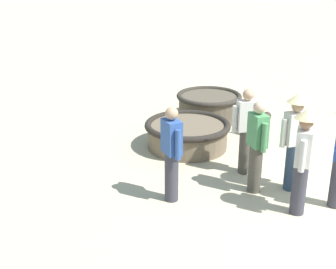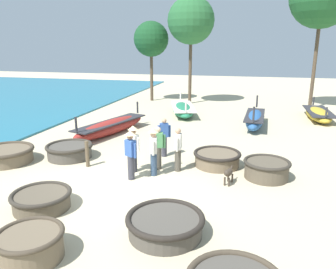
# 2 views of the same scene
# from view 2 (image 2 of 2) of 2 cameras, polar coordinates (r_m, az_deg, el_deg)

# --- Properties ---
(ground_plane) EXTENTS (80.00, 80.00, 0.00)m
(ground_plane) POSITION_cam_2_polar(r_m,az_deg,el_deg) (10.54, -8.77, -9.11)
(ground_plane) COLOR #C6B793
(coracle_nearest) EXTENTS (1.42, 1.42, 0.62)m
(coracle_nearest) POSITION_cam_2_polar(r_m,az_deg,el_deg) (7.69, -22.85, -17.24)
(coracle_nearest) COLOR brown
(coracle_nearest) RESTS_ON ground
(coracle_front_left) EXTENTS (1.62, 1.62, 0.49)m
(coracle_front_left) POSITION_cam_2_polar(r_m,az_deg,el_deg) (9.71, -21.16, -10.49)
(coracle_front_left) COLOR brown
(coracle_front_left) RESTS_ON ground
(coracle_center) EXTENTS (1.55, 1.55, 0.62)m
(coracle_center) POSITION_cam_2_polar(r_m,az_deg,el_deg) (11.48, 16.79, -5.69)
(coracle_center) COLOR brown
(coracle_center) RESTS_ON ground
(coracle_weathered) EXTENTS (1.87, 1.87, 0.50)m
(coracle_weathered) POSITION_cam_2_polar(r_m,az_deg,el_deg) (7.94, -0.48, -15.32)
(coracle_weathered) COLOR #4C473F
(coracle_weathered) RESTS_ON ground
(coracle_upturned) EXTENTS (2.05, 2.05, 0.57)m
(coracle_upturned) POSITION_cam_2_polar(r_m,az_deg,el_deg) (13.90, -26.36, -3.12)
(coracle_upturned) COLOR brown
(coracle_upturned) RESTS_ON ground
(coracle_tilted) EXTENTS (1.75, 1.75, 0.54)m
(coracle_tilted) POSITION_cam_2_polar(r_m,az_deg,el_deg) (12.24, 8.54, -4.09)
(coracle_tilted) COLOR brown
(coracle_tilted) RESTS_ON ground
(coracle_beside_post) EXTENTS (1.83, 1.83, 0.56)m
(coracle_beside_post) POSITION_cam_2_polar(r_m,az_deg,el_deg) (13.52, -16.76, -2.67)
(coracle_beside_post) COLOR #4C473F
(coracle_beside_post) RESTS_ON ground
(long_boat_red_hull) EXTENTS (1.17, 4.29, 1.45)m
(long_boat_red_hull) POSITION_cam_2_polar(r_m,az_deg,el_deg) (18.54, 14.85, 2.59)
(long_boat_red_hull) COLOR #285693
(long_boat_red_hull) RESTS_ON ground
(long_boat_green_hull) EXTENTS (2.33, 5.17, 1.30)m
(long_boat_green_hull) POSITION_cam_2_polar(r_m,az_deg,el_deg) (16.71, -9.90, 1.38)
(long_boat_green_hull) COLOR maroon
(long_boat_green_hull) RESTS_ON ground
(long_boat_ochre_hull) EXTENTS (2.52, 4.71, 1.16)m
(long_boat_ochre_hull) POSITION_cam_2_polar(r_m,az_deg,el_deg) (21.20, 2.60, 4.41)
(long_boat_ochre_hull) COLOR #237551
(long_boat_ochre_hull) RESTS_ON ground
(long_boat_blue_hull) EXTENTS (1.35, 4.22, 1.08)m
(long_boat_blue_hull) POSITION_cam_2_polar(r_m,az_deg,el_deg) (21.76, 24.72, 3.25)
(long_boat_blue_hull) COLOR gold
(long_boat_blue_hull) RESTS_ON ground
(fisherman_standing_right) EXTENTS (0.24, 0.53, 1.57)m
(fisherman_standing_right) POSITION_cam_2_polar(r_m,az_deg,el_deg) (11.45, 1.74, -2.44)
(fisherman_standing_right) COLOR #4C473D
(fisherman_standing_right) RESTS_ON ground
(fisherman_by_coracle) EXTENTS (0.50, 0.32, 1.57)m
(fisherman_by_coracle) POSITION_cam_2_polar(r_m,az_deg,el_deg) (12.97, -0.69, -0.31)
(fisherman_by_coracle) COLOR #383842
(fisherman_by_coracle) RESTS_ON ground
(fisherman_hauling) EXTENTS (0.49, 0.36, 1.67)m
(fisherman_hauling) POSITION_cam_2_polar(r_m,az_deg,el_deg) (11.41, -6.03, -1.95)
(fisherman_hauling) COLOR #383842
(fisherman_hauling) RESTS_ON ground
(fisherman_with_hat) EXTENTS (0.52, 0.28, 1.57)m
(fisherman_with_hat) POSITION_cam_2_polar(r_m,az_deg,el_deg) (11.63, -1.72, -2.15)
(fisherman_with_hat) COLOR #4C473D
(fisherman_with_hat) RESTS_ON ground
(fisherman_standing_left) EXTENTS (0.48, 0.36, 1.67)m
(fisherman_standing_left) POSITION_cam_2_polar(r_m,az_deg,el_deg) (10.76, -6.53, -3.02)
(fisherman_standing_left) COLOR #383842
(fisherman_standing_left) RESTS_ON ground
(fisherman_crouching) EXTENTS (0.36, 0.52, 1.67)m
(fisherman_crouching) POSITION_cam_2_polar(r_m,az_deg,el_deg) (11.02, -2.54, -2.49)
(fisherman_crouching) COLOR #2D425B
(fisherman_crouching) RESTS_ON ground
(dog) EXTENTS (0.31, 0.67, 0.55)m
(dog) POSITION_cam_2_polar(r_m,az_deg,el_deg) (10.68, 10.49, -6.68)
(dog) COLOR #3D3328
(dog) RESTS_ON ground
(mooring_post_inland) EXTENTS (0.14, 0.14, 0.98)m
(mooring_post_inland) POSITION_cam_2_polar(r_m,az_deg,el_deg) (12.33, -13.90, -3.29)
(mooring_post_inland) COLOR brown
(mooring_post_inland) RESTS_ON ground
(tree_left_mid) EXTENTS (3.41, 3.41, 7.78)m
(tree_left_mid) POSITION_cam_2_polar(r_m,az_deg,el_deg) (25.12, 4.03, 19.16)
(tree_left_mid) COLOR #4C3D2D
(tree_left_mid) RESTS_ON ground
(tree_right_mid) EXTENTS (2.70, 2.70, 6.15)m
(tree_right_mid) POSITION_cam_2_polar(r_m,az_deg,el_deg) (26.42, -2.96, 16.21)
(tree_right_mid) COLOR #4C3D2D
(tree_right_mid) RESTS_ON ground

